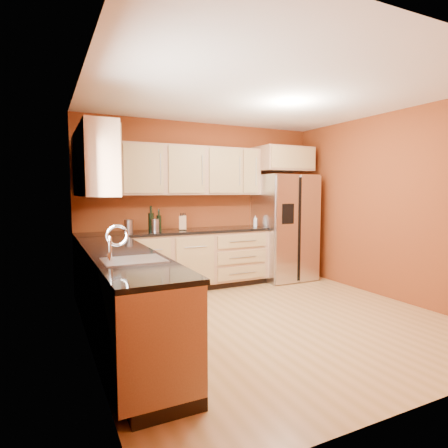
# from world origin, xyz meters

# --- Properties ---
(floor) EXTENTS (4.00, 4.00, 0.00)m
(floor) POSITION_xyz_m (0.00, 0.00, 0.00)
(floor) COLOR #AF7F43
(floor) RESTS_ON ground
(ceiling) EXTENTS (4.00, 4.00, 0.00)m
(ceiling) POSITION_xyz_m (0.00, 0.00, 2.60)
(ceiling) COLOR white
(ceiling) RESTS_ON wall_back
(wall_back) EXTENTS (4.00, 0.04, 2.60)m
(wall_back) POSITION_xyz_m (0.00, 2.00, 1.30)
(wall_back) COLOR maroon
(wall_back) RESTS_ON floor
(wall_front) EXTENTS (4.00, 0.04, 2.60)m
(wall_front) POSITION_xyz_m (0.00, -2.00, 1.30)
(wall_front) COLOR maroon
(wall_front) RESTS_ON floor
(wall_left) EXTENTS (0.04, 4.00, 2.60)m
(wall_left) POSITION_xyz_m (-2.00, 0.00, 1.30)
(wall_left) COLOR maroon
(wall_left) RESTS_ON floor
(wall_right) EXTENTS (0.04, 4.00, 2.60)m
(wall_right) POSITION_xyz_m (2.00, 0.00, 1.30)
(wall_right) COLOR maroon
(wall_right) RESTS_ON floor
(base_cabinets_back) EXTENTS (2.90, 0.60, 0.88)m
(base_cabinets_back) POSITION_xyz_m (-0.55, 1.70, 0.44)
(base_cabinets_back) COLOR #A3724F
(base_cabinets_back) RESTS_ON floor
(base_cabinets_left) EXTENTS (0.60, 2.80, 0.88)m
(base_cabinets_left) POSITION_xyz_m (-1.70, 0.00, 0.44)
(base_cabinets_left) COLOR #A3724F
(base_cabinets_left) RESTS_ON floor
(countertop_back) EXTENTS (2.90, 0.62, 0.04)m
(countertop_back) POSITION_xyz_m (-0.55, 1.69, 0.90)
(countertop_back) COLOR black
(countertop_back) RESTS_ON base_cabinets_back
(countertop_left) EXTENTS (0.62, 2.80, 0.04)m
(countertop_left) POSITION_xyz_m (-1.69, 0.00, 0.90)
(countertop_left) COLOR black
(countertop_left) RESTS_ON base_cabinets_left
(upper_cabinets_back) EXTENTS (2.30, 0.33, 0.75)m
(upper_cabinets_back) POSITION_xyz_m (-0.25, 1.83, 1.83)
(upper_cabinets_back) COLOR #A3724F
(upper_cabinets_back) RESTS_ON wall_back
(upper_cabinets_left) EXTENTS (0.33, 1.35, 0.75)m
(upper_cabinets_left) POSITION_xyz_m (-1.83, 0.72, 1.83)
(upper_cabinets_left) COLOR #A3724F
(upper_cabinets_left) RESTS_ON wall_left
(corner_upper_cabinet) EXTENTS (0.67, 0.67, 0.75)m
(corner_upper_cabinet) POSITION_xyz_m (-1.67, 1.67, 1.83)
(corner_upper_cabinet) COLOR #A3724F
(corner_upper_cabinet) RESTS_ON wall_back
(over_fridge_cabinet) EXTENTS (0.92, 0.60, 0.40)m
(over_fridge_cabinet) POSITION_xyz_m (1.35, 1.70, 2.05)
(over_fridge_cabinet) COLOR #A3724F
(over_fridge_cabinet) RESTS_ON wall_back
(refrigerator) EXTENTS (0.90, 0.75, 1.78)m
(refrigerator) POSITION_xyz_m (1.35, 1.62, 0.89)
(refrigerator) COLOR #A8A7AC
(refrigerator) RESTS_ON floor
(window) EXTENTS (0.03, 0.90, 1.00)m
(window) POSITION_xyz_m (-1.98, -0.50, 1.55)
(window) COLOR white
(window) RESTS_ON wall_left
(sink_faucet) EXTENTS (0.50, 0.42, 0.30)m
(sink_faucet) POSITION_xyz_m (-1.69, -0.50, 1.07)
(sink_faucet) COLOR silver
(sink_faucet) RESTS_ON countertop_left
(canister_left) EXTENTS (0.14, 0.14, 0.18)m
(canister_left) POSITION_xyz_m (-0.90, 1.64, 1.01)
(canister_left) COLOR #A8A7AC
(canister_left) RESTS_ON countertop_back
(canister_right) EXTENTS (0.12, 0.12, 0.19)m
(canister_right) POSITION_xyz_m (-1.29, 1.63, 1.01)
(canister_right) COLOR #A8A7AC
(canister_right) RESTS_ON countertop_back
(wine_bottle_a) EXTENTS (0.10, 0.10, 0.37)m
(wine_bottle_a) POSITION_xyz_m (-0.95, 1.69, 1.11)
(wine_bottle_a) COLOR black
(wine_bottle_a) RESTS_ON countertop_back
(wine_bottle_b) EXTENTS (0.09, 0.09, 0.32)m
(wine_bottle_b) POSITION_xyz_m (-0.83, 1.70, 1.08)
(wine_bottle_b) COLOR black
(wine_bottle_b) RESTS_ON countertop_back
(knife_block) EXTENTS (0.13, 0.13, 0.21)m
(knife_block) POSITION_xyz_m (-0.46, 1.71, 1.03)
(knife_block) COLOR tan
(knife_block) RESTS_ON countertop_back
(soap_dispenser) EXTENTS (0.08, 0.08, 0.18)m
(soap_dispenser) POSITION_xyz_m (0.80, 1.68, 1.01)
(soap_dispenser) COLOR white
(soap_dispenser) RESTS_ON countertop_back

